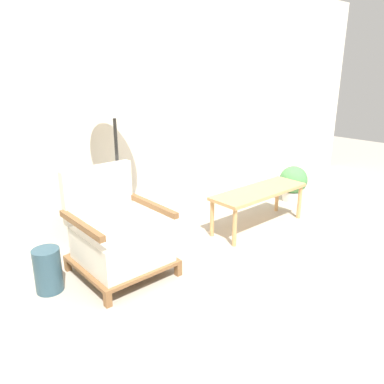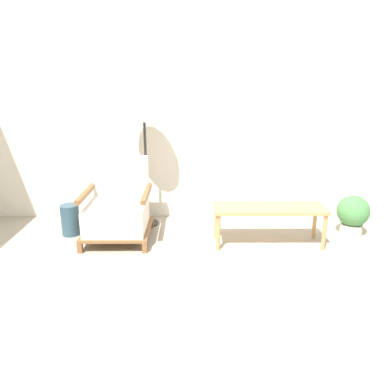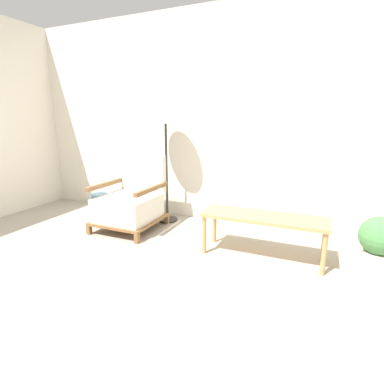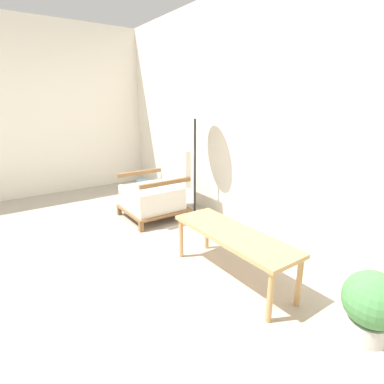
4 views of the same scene
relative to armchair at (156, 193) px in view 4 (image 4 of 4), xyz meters
The scene contains 8 objects.
ground_plane 1.69m from the armchair, 59.22° to the right, with size 14.00×14.00×0.00m, color #A89E8E.
wall_back 1.53m from the armchair, 41.79° to the left, with size 8.00×0.06×2.70m.
wall_left 2.40m from the armchair, 154.92° to the right, with size 0.06×8.00×2.70m.
armchair is the anchor object (origin of this frame).
floor_lamp 1.17m from the armchair, 56.87° to the left, with size 0.47×0.47×1.56m.
coffee_table 1.69m from the armchair, ahead, with size 1.20×0.40×0.43m.
vase 0.61m from the armchair, 169.32° to the left, with size 0.21×0.21×0.36m, color #2D4C5B.
potted_plant 2.71m from the armchair, ahead, with size 0.37×0.37×0.47m.
Camera 4 is at (2.52, -0.35, 1.49)m, focal length 28.00 mm.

